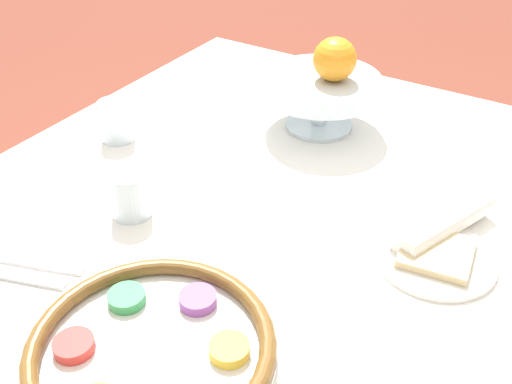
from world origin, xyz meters
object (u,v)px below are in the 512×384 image
(seder_plate, at_px, (152,349))
(fruit_stand, at_px, (321,89))
(bread_plate, at_px, (436,256))
(napkin_roll, at_px, (444,222))
(orange_fruit, at_px, (335,59))
(cup_near, at_px, (116,121))
(cup_mid, at_px, (130,194))

(seder_plate, bearing_deg, fruit_stand, 8.30)
(bread_plate, relative_size, napkin_roll, 0.89)
(seder_plate, height_order, orange_fruit, orange_fruit)
(bread_plate, xyz_separation_m, cup_near, (0.02, 0.59, 0.03))
(bread_plate, bearing_deg, cup_mid, 107.82)
(bread_plate, bearing_deg, cup_near, 87.87)
(cup_mid, bearing_deg, bread_plate, -72.18)
(napkin_roll, bearing_deg, fruit_stand, 56.73)
(napkin_roll, xyz_separation_m, cup_near, (-0.04, 0.58, 0.01))
(seder_plate, xyz_separation_m, cup_mid, (0.19, 0.20, 0.02))
(seder_plate, bearing_deg, orange_fruit, 6.16)
(fruit_stand, distance_m, cup_near, 0.37)
(bread_plate, distance_m, cup_near, 0.59)
(seder_plate, xyz_separation_m, napkin_roll, (0.39, -0.21, 0.01))
(seder_plate, xyz_separation_m, bread_plate, (0.33, -0.22, -0.01))
(bread_plate, xyz_separation_m, napkin_roll, (0.06, 0.01, 0.02))
(orange_fruit, relative_size, bread_plate, 0.47)
(cup_near, bearing_deg, orange_fruit, -53.34)
(fruit_stand, height_order, cup_mid, fruit_stand)
(seder_plate, xyz_separation_m, cup_near, (0.35, 0.37, 0.02))
(bread_plate, distance_m, napkin_roll, 0.06)
(bread_plate, distance_m, cup_mid, 0.44)
(fruit_stand, relative_size, cup_near, 2.97)
(bread_plate, relative_size, cup_mid, 2.25)
(cup_mid, bearing_deg, orange_fruit, -19.62)
(seder_plate, bearing_deg, cup_mid, 45.94)
(fruit_stand, bearing_deg, napkin_roll, -123.27)
(cup_near, bearing_deg, napkin_roll, -86.39)
(seder_plate, relative_size, cup_mid, 3.89)
(orange_fruit, relative_size, cup_near, 1.05)
(seder_plate, height_order, cup_near, cup_near)
(napkin_roll, distance_m, cup_mid, 0.45)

